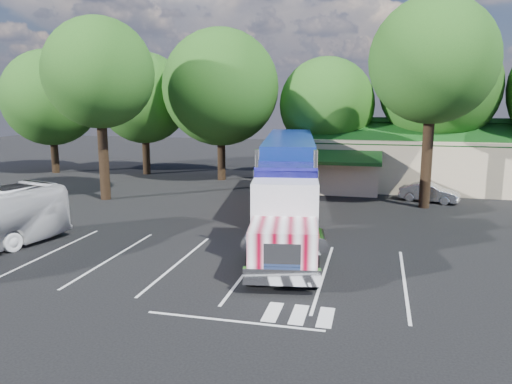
% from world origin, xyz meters
% --- Properties ---
extents(ground, '(120.00, 120.00, 0.00)m').
position_xyz_m(ground, '(0.00, 0.00, 0.00)').
color(ground, black).
rests_on(ground, ground).
extents(event_hall, '(24.20, 14.12, 5.55)m').
position_xyz_m(event_hall, '(13.74, 17.81, 2.21)').
color(event_hall, tan).
rests_on(event_hall, ground).
extents(tree_row_a, '(9.00, 9.00, 11.68)m').
position_xyz_m(tree_row_a, '(-22.00, 16.50, 7.16)').
color(tree_row_a, black).
rests_on(tree_row_a, ground).
extents(tree_row_b, '(8.40, 8.40, 11.35)m').
position_xyz_m(tree_row_b, '(-13.00, 17.80, 7.13)').
color(tree_row_b, black).
rests_on(tree_row_b, ground).
extents(tree_row_c, '(10.00, 10.00, 13.05)m').
position_xyz_m(tree_row_c, '(-5.00, 16.20, 8.04)').
color(tree_row_c, black).
rests_on(tree_row_c, ground).
extents(tree_row_d, '(8.00, 8.00, 10.60)m').
position_xyz_m(tree_row_d, '(4.00, 17.50, 6.58)').
color(tree_row_d, black).
rests_on(tree_row_d, ground).
extents(tree_row_e, '(9.60, 9.60, 12.90)m').
position_xyz_m(tree_row_e, '(13.00, 18.00, 8.09)').
color(tree_row_e, black).
rests_on(tree_row_e, ground).
extents(tree_near_left, '(7.60, 7.60, 12.65)m').
position_xyz_m(tree_near_left, '(-10.50, 6.00, 8.81)').
color(tree_near_left, black).
rests_on(tree_near_left, ground).
extents(tree_near_right, '(8.00, 8.00, 13.50)m').
position_xyz_m(tree_near_right, '(11.50, 8.50, 9.46)').
color(tree_near_right, black).
rests_on(tree_near_right, ground).
extents(semi_truck, '(6.48, 23.53, 4.90)m').
position_xyz_m(semi_truck, '(3.15, 4.01, 2.77)').
color(semi_truck, black).
rests_on(semi_truck, ground).
extents(woman, '(0.57, 0.68, 1.57)m').
position_xyz_m(woman, '(4.50, 0.00, 0.79)').
color(woman, black).
rests_on(woman, ground).
extents(bicycle, '(1.46, 1.76, 0.90)m').
position_xyz_m(bicycle, '(1.90, 6.76, 0.45)').
color(bicycle, black).
rests_on(bicycle, ground).
extents(silver_sedan, '(4.21, 2.46, 1.31)m').
position_xyz_m(silver_sedan, '(12.00, 10.50, 0.66)').
color(silver_sedan, '#A9ADB1').
rests_on(silver_sedan, ground).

